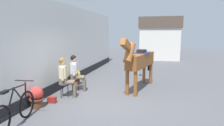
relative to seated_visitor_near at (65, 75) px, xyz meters
The scene contains 11 objects.
ground_plane 3.67m from the seated_visitor_near, 60.97° to the left, with size 40.00×40.00×0.00m, color #56565B.
pub_facade_wall 1.97m from the seated_visitor_near, 116.36° to the left, with size 0.34×14.00×3.40m.
distant_cottage 11.80m from the seated_visitor_near, 74.51° to the left, with size 3.40×2.60×3.50m.
seated_visitor_near is the anchor object (origin of this frame).
seated_visitor_far 0.79m from the seated_visitor_near, 86.20° to the left, with size 0.61×0.48×1.39m.
saddled_horse_center 2.85m from the seated_visitor_near, 32.02° to the left, with size 0.97×2.95×2.06m.
flower_planter_near 1.25m from the seated_visitor_near, 110.10° to the right, with size 0.43×0.43×0.64m.
flower_planter_far 1.78m from the seated_visitor_near, 101.84° to the left, with size 0.43×0.43×0.64m.
leaning_bicycle 2.34m from the seated_visitor_near, 94.05° to the right, with size 0.50×1.75×1.02m.
spare_stool_white 4.60m from the seated_visitor_near, 61.46° to the left, with size 0.32×0.32×0.46m.
satchel_bag 0.96m from the seated_visitor_near, 103.80° to the right, with size 0.28×0.12×0.20m, color maroon.
Camera 1 is at (1.37, -6.27, 2.21)m, focal length 31.91 mm.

